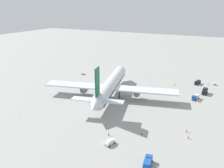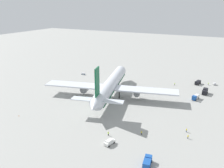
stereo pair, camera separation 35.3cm
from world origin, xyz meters
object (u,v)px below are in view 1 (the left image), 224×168
baggage_cart_1 (214,84)px  ground_worker_2 (187,130)px  airliner (110,85)px  service_truck_2 (196,97)px  service_truck_0 (148,162)px  ground_worker_0 (175,84)px  service_van (110,142)px  ground_worker_4 (188,136)px  traffic_cone_3 (19,116)px  ground_worker_3 (142,133)px  traffic_cone_1 (52,83)px  baggage_cart_0 (83,74)px  ground_worker_1 (208,84)px  service_truck_3 (205,91)px  traffic_cone_2 (94,72)px  service_truck_1 (198,82)px  ground_worker_5 (109,134)px

baggage_cart_1 → ground_worker_2: 70.09m
airliner → service_truck_2: bearing=-68.6°
service_truck_2 → ground_worker_2: bearing=-176.5°
service_truck_0 → ground_worker_0: service_truck_0 is taller
service_van → service_truck_0: bearing=-107.8°
ground_worker_0 → ground_worker_4: (-62.04, -19.64, 0.01)m
ground_worker_4 → traffic_cone_3: size_ratio=3.04×
airliner → ground_worker_3: bearing=-136.0°
ground_worker_0 → traffic_cone_1: size_ratio=3.00×
baggage_cart_0 → ground_worker_1: ground_worker_1 is taller
service_truck_3 → traffic_cone_3: (-70.72, 73.72, -1.38)m
service_truck_3 → traffic_cone_2: (10.47, 81.77, -1.38)m
ground_worker_2 → traffic_cone_3: (-20.85, 72.60, -0.55)m
service_truck_1 → ground_worker_5: 86.09m
service_truck_0 → service_van: size_ratio=1.25×
ground_worker_2 → traffic_cone_2: 100.73m
ground_worker_2 → service_truck_1: bearing=4.5°
service_truck_2 → traffic_cone_3: bearing=130.1°
airliner → ground_worker_4: 54.57m
service_truck_1 → ground_worker_2: (-66.26, -5.25, -0.51)m
ground_worker_0 → ground_worker_3: size_ratio=0.98×
ground_worker_1 → ground_worker_4: size_ratio=1.03×
traffic_cone_3 → traffic_cone_1: bearing=22.5°
baggage_cart_0 → baggage_cart_1: baggage_cart_1 is taller
service_van → ground_worker_3: 14.53m
ground_worker_3 → traffic_cone_2: 96.01m
ground_worker_0 → ground_worker_3: 67.63m
service_truck_3 → service_van: (-72.23, 24.92, -0.62)m
service_truck_1 → ground_worker_4: service_truck_1 is taller
service_truck_1 → baggage_cart_0: service_truck_1 is taller
service_truck_3 → service_van: service_truck_3 is taller
service_truck_1 → baggage_cart_0: size_ratio=1.79×
service_truck_3 → baggage_cart_0: (1.01, 85.47, -0.89)m
service_truck_0 → service_truck_2: service_truck_2 is taller
baggage_cart_0 → baggage_cart_1: bearing=-77.9°
service_truck_3 → service_truck_2: bearing=163.1°
service_truck_2 → service_truck_3: size_ratio=1.03×
baggage_cart_0 → ground_worker_5: ground_worker_5 is taller
service_truck_0 → baggage_cart_1: (97.61, -11.91, -0.59)m
service_van → ground_worker_3: (12.03, -8.14, -0.18)m
service_van → ground_worker_1: (89.85, -24.91, -0.15)m
ground_worker_0 → ground_worker_5: ground_worker_5 is taller
ground_worker_5 → ground_worker_4: bearing=-66.9°
service_truck_1 → traffic_cone_1: service_truck_1 is taller
service_truck_3 → service_van: 76.41m
ground_worker_2 → ground_worker_5: 32.07m
ground_worker_1 → ground_worker_2: 67.51m
baggage_cart_0 → traffic_cone_3: baggage_cart_0 is taller
baggage_cart_1 → ground_worker_1: 4.36m
ground_worker_3 → ground_worker_4: (5.55, -17.13, -0.01)m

